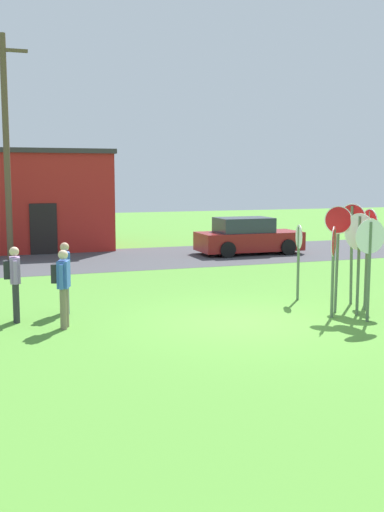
% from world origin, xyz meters
% --- Properties ---
extents(ground_plane, '(80.00, 80.00, 0.00)m').
position_xyz_m(ground_plane, '(0.00, 0.00, 0.00)').
color(ground_plane, '#518E33').
extents(street_asphalt, '(60.00, 6.40, 0.01)m').
position_xyz_m(street_asphalt, '(0.00, 11.14, 0.00)').
color(street_asphalt, '#424247').
rests_on(street_asphalt, ground).
extents(building_background, '(6.22, 5.51, 4.35)m').
position_xyz_m(building_background, '(-2.99, 16.22, 2.18)').
color(building_background, '#B2231E').
rests_on(building_background, ground).
extents(utility_pole, '(1.80, 0.24, 8.45)m').
position_xyz_m(utility_pole, '(-4.39, 12.27, 4.41)').
color(utility_pole, brown).
rests_on(utility_pole, ground).
extents(parked_car_on_street, '(4.31, 2.03, 1.51)m').
position_xyz_m(parked_car_on_street, '(5.02, 10.93, 0.69)').
color(parked_car_on_street, maroon).
rests_on(parked_car_on_street, ground).
extents(stop_sign_tallest, '(0.10, 0.76, 2.41)m').
position_xyz_m(stop_sign_tallest, '(3.88, 0.99, 1.65)').
color(stop_sign_tallest, '#51664C').
rests_on(stop_sign_tallest, ground).
extents(stop_sign_center_cluster, '(0.48, 0.50, 2.54)m').
position_xyz_m(stop_sign_center_cluster, '(2.45, 0.21, 1.70)').
color(stop_sign_center_cluster, '#51664C').
rests_on(stop_sign_center_cluster, ground).
extents(stop_sign_rear_left, '(0.77, 0.07, 2.30)m').
position_xyz_m(stop_sign_rear_left, '(2.57, -0.89, 1.58)').
color(stop_sign_rear_left, '#51664C').
rests_on(stop_sign_rear_left, ground).
extents(stop_sign_leaning_left, '(0.45, 0.55, 2.11)m').
position_xyz_m(stop_sign_leaning_left, '(2.03, -0.29, 1.43)').
color(stop_sign_leaning_left, '#51664C').
rests_on(stop_sign_leaning_left, ground).
extents(stop_sign_rear_right, '(0.66, 0.51, 2.24)m').
position_xyz_m(stop_sign_rear_right, '(3.28, 0.21, 1.54)').
color(stop_sign_rear_right, '#51664C').
rests_on(stop_sign_rear_right, ground).
extents(stop_sign_far_back, '(0.37, 0.69, 2.56)m').
position_xyz_m(stop_sign_far_back, '(3.27, 0.84, 1.75)').
color(stop_sign_far_back, '#51664C').
rests_on(stop_sign_far_back, ground).
extents(stop_sign_leaning_right, '(0.17, 0.61, 1.98)m').
position_xyz_m(stop_sign_leaning_right, '(2.30, 1.79, 1.32)').
color(stop_sign_leaning_right, '#51664C').
rests_on(stop_sign_leaning_right, ground).
extents(stop_sign_low_front, '(0.29, 0.83, 2.39)m').
position_xyz_m(stop_sign_low_front, '(2.73, -0.26, 1.66)').
color(stop_sign_low_front, '#51664C').
rests_on(stop_sign_low_front, ground).
extents(person_near_signs, '(0.44, 0.54, 1.69)m').
position_xyz_m(person_near_signs, '(-3.91, 0.78, 0.98)').
color(person_near_signs, '#7A6B56').
rests_on(person_near_signs, ground).
extents(person_in_dark_shirt, '(0.36, 0.57, 1.69)m').
position_xyz_m(person_in_dark_shirt, '(-4.85, 1.70, 0.98)').
color(person_in_dark_shirt, '#2D2D33').
rests_on(person_in_dark_shirt, ground).
extents(person_in_blue, '(0.24, 0.57, 1.69)m').
position_xyz_m(person_in_blue, '(-3.66, 2.22, 0.95)').
color(person_in_blue, '#4C5670').
rests_on(person_in_blue, ground).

